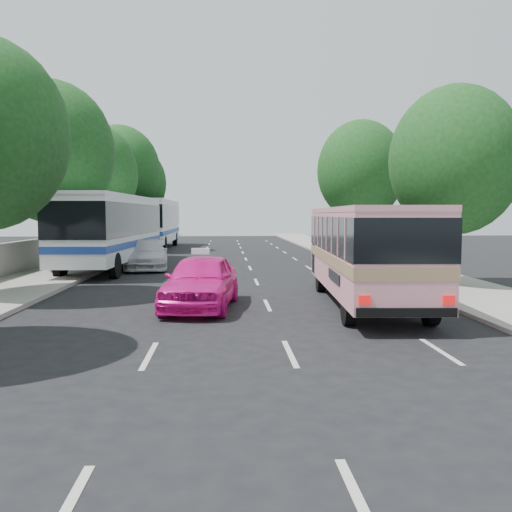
{
  "coord_description": "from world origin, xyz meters",
  "views": [
    {
      "loc": [
        -0.34,
        -13.01,
        2.89
      ],
      "look_at": [
        0.62,
        3.74,
        1.6
      ],
      "focal_mm": 38.0,
      "sensor_mm": 36.0,
      "label": 1
    }
  ],
  "objects": [
    {
      "name": "tree_right_near",
      "position": [
        8.78,
        7.94,
        5.2
      ],
      "size": [
        5.1,
        5.1,
        7.95
      ],
      "color": "#38281E",
      "rests_on": "ground"
    },
    {
      "name": "white_pickup",
      "position": [
        -4.5,
        15.87,
        0.78
      ],
      "size": [
        2.75,
        5.57,
        1.56
      ],
      "primitive_type": "imported",
      "rotation": [
        0.0,
        0.0,
        0.11
      ],
      "color": "silver",
      "rests_on": "ground"
    },
    {
      "name": "taxi_roof_sign",
      "position": [
        -1.09,
        3.64,
        1.76
      ],
      "size": [
        0.57,
        0.25,
        0.18
      ],
      "primitive_type": "cube",
      "rotation": [
        0.0,
        0.0,
        -0.13
      ],
      "color": "silver",
      "rests_on": "pink_taxi"
    },
    {
      "name": "tree_left_e",
      "position": [
        -8.42,
        29.94,
        6.43
      ],
      "size": [
        6.3,
        6.3,
        9.82
      ],
      "color": "#38281E",
      "rests_on": "ground"
    },
    {
      "name": "sidewalk_left",
      "position": [
        -8.5,
        20.0,
        0.07
      ],
      "size": [
        4.0,
        90.0,
        0.15
      ],
      "primitive_type": "cube",
      "color": "#9E998E",
      "rests_on": "ground"
    },
    {
      "name": "tour_coach_front",
      "position": [
        -6.3,
        16.12,
        2.34
      ],
      "size": [
        3.45,
        13.09,
        3.88
      ],
      "rotation": [
        0.0,
        0.0,
        -0.05
      ],
      "color": "silver",
      "rests_on": "ground"
    },
    {
      "name": "pink_bus",
      "position": [
        4.13,
        4.0,
        1.93
      ],
      "size": [
        3.05,
        9.87,
        3.11
      ],
      "rotation": [
        0.0,
        0.0,
        -0.06
      ],
      "color": "pink",
      "rests_on": "ground"
    },
    {
      "name": "tree_left_c",
      "position": [
        -8.62,
        13.94,
        6.12
      ],
      "size": [
        6.0,
        6.0,
        9.35
      ],
      "color": "#38281E",
      "rests_on": "ground"
    },
    {
      "name": "tree_right_far",
      "position": [
        9.08,
        23.94,
        6.12
      ],
      "size": [
        6.0,
        6.0,
        9.35
      ],
      "color": "#38281E",
      "rests_on": "ground"
    },
    {
      "name": "pink_taxi",
      "position": [
        -1.09,
        3.64,
        0.84
      ],
      "size": [
        2.58,
        5.12,
        1.67
      ],
      "primitive_type": "imported",
      "rotation": [
        0.0,
        0.0,
        -0.13
      ],
      "color": "#F31599",
      "rests_on": "ground"
    },
    {
      "name": "low_wall",
      "position": [
        -10.3,
        20.0,
        0.9
      ],
      "size": [
        0.3,
        90.0,
        1.5
      ],
      "primitive_type": "cube",
      "color": "#9E998E",
      "rests_on": "sidewalk_left"
    },
    {
      "name": "tree_left_d",
      "position": [
        -8.52,
        21.94,
        5.63
      ],
      "size": [
        5.52,
        5.52,
        8.6
      ],
      "color": "#38281E",
      "rests_on": "ground"
    },
    {
      "name": "ground",
      "position": [
        0.0,
        0.0,
        0.0
      ],
      "size": [
        120.0,
        120.0,
        0.0
      ],
      "primitive_type": "plane",
      "color": "black",
      "rests_on": "ground"
    },
    {
      "name": "tour_coach_rear",
      "position": [
        -6.3,
        33.33,
        2.46
      ],
      "size": [
        2.98,
        13.67,
        4.09
      ],
      "rotation": [
        0.0,
        0.0,
        -0.0
      ],
      "color": "white",
      "rests_on": "ground"
    },
    {
      "name": "sidewalk_right",
      "position": [
        8.5,
        20.0,
        0.06
      ],
      "size": [
        4.0,
        90.0,
        0.12
      ],
      "primitive_type": "cube",
      "color": "#9E998E",
      "rests_on": "ground"
    },
    {
      "name": "tree_left_f",
      "position": [
        -8.62,
        37.94,
        6.0
      ],
      "size": [
        5.88,
        5.88,
        9.16
      ],
      "color": "#38281E",
      "rests_on": "ground"
    }
  ]
}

